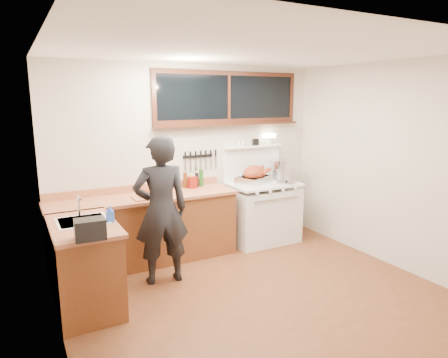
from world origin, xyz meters
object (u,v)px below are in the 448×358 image
vintage_stove (262,211)px  roast_turkey (254,176)px  cutting_board (149,194)px  man (161,210)px

vintage_stove → roast_turkey: vintage_stove is taller
cutting_board → roast_turkey: size_ratio=0.66×
vintage_stove → roast_turkey: (-0.10, 0.07, 0.54)m
vintage_stove → man: man is taller
vintage_stove → cutting_board: size_ratio=4.07×
roast_turkey → man: bearing=-158.3°
cutting_board → roast_turkey: 1.68m
vintage_stove → cutting_board: 1.84m
cutting_board → roast_turkey: (1.68, 0.15, 0.05)m
vintage_stove → man: 1.94m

